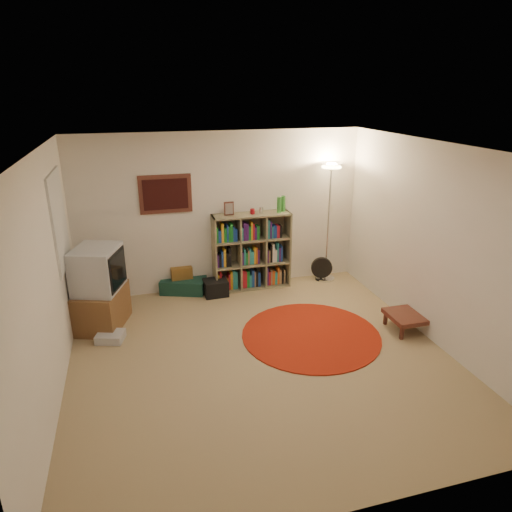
{
  "coord_description": "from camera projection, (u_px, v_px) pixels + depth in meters",
  "views": [
    {
      "loc": [
        -1.35,
        -4.59,
        3.09
      ],
      "look_at": [
        0.1,
        0.6,
        1.1
      ],
      "focal_mm": 32.0,
      "sensor_mm": 36.0,
      "label": 1
    }
  ],
  "objects": [
    {
      "name": "side_table",
      "position": [
        408.0,
        316.0,
        6.14
      ],
      "size": [
        0.53,
        0.53,
        0.24
      ],
      "rotation": [
        0.0,
        0.0,
        -0.01
      ],
      "color": "#472019",
      "rests_on": "ground"
    },
    {
      "name": "room",
      "position": [
        256.0,
        260.0,
        5.15
      ],
      "size": [
        4.54,
        4.54,
        2.54
      ],
      "color": "#998059",
      "rests_on": "ground"
    },
    {
      "name": "wicker_basket",
      "position": [
        181.0,
        272.0,
        7.3
      ],
      "size": [
        0.34,
        0.25,
        0.19
      ],
      "rotation": [
        0.0,
        0.0,
        0.05
      ],
      "color": "brown",
      "rests_on": "suitcase"
    },
    {
      "name": "floor_fan",
      "position": [
        322.0,
        269.0,
        7.73
      ],
      "size": [
        0.36,
        0.24,
        0.41
      ],
      "rotation": [
        0.0,
        0.0,
        -0.3
      ],
      "color": "black",
      "rests_on": "ground"
    },
    {
      "name": "paper_towel",
      "position": [
        222.0,
        289.0,
        7.16
      ],
      "size": [
        0.13,
        0.13,
        0.23
      ],
      "rotation": [
        0.0,
        0.0,
        -0.29
      ],
      "color": "white",
      "rests_on": "ground"
    },
    {
      "name": "suitcase",
      "position": [
        184.0,
        285.0,
        7.34
      ],
      "size": [
        0.8,
        0.66,
        0.22
      ],
      "rotation": [
        0.0,
        0.0,
        -0.35
      ],
      "color": "#13352C",
      "rests_on": "ground"
    },
    {
      "name": "duffel_bag",
      "position": [
        216.0,
        288.0,
        7.19
      ],
      "size": [
        0.38,
        0.32,
        0.25
      ],
      "rotation": [
        0.0,
        0.0,
        0.04
      ],
      "color": "black",
      "rests_on": "ground"
    },
    {
      "name": "bookshelf",
      "position": [
        250.0,
        252.0,
        7.34
      ],
      "size": [
        1.24,
        0.35,
        1.49
      ],
      "rotation": [
        0.0,
        0.0,
        -0.0
      ],
      "color": "#7A7151",
      "rests_on": "ground"
    },
    {
      "name": "floor_lamp",
      "position": [
        330.0,
        184.0,
        7.27
      ],
      "size": [
        0.48,
        0.48,
        1.99
      ],
      "rotation": [
        0.0,
        0.0,
        0.31
      ],
      "color": "white",
      "rests_on": "ground"
    },
    {
      "name": "red_rug",
      "position": [
        311.0,
        335.0,
        6.05
      ],
      "size": [
        1.83,
        1.83,
        0.02
      ],
      "color": "maroon",
      "rests_on": "ground"
    },
    {
      "name": "dvd_box",
      "position": [
        110.0,
        337.0,
        5.91
      ],
      "size": [
        0.4,
        0.36,
        0.11
      ],
      "rotation": [
        0.0,
        0.0,
        -0.3
      ],
      "color": "#B7B7BC",
      "rests_on": "ground"
    },
    {
      "name": "tv_stand",
      "position": [
        100.0,
        289.0,
        6.13
      ],
      "size": [
        0.76,
        0.91,
        1.13
      ],
      "rotation": [
        0.0,
        0.0,
        -0.33
      ],
      "color": "brown",
      "rests_on": "ground"
    }
  ]
}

